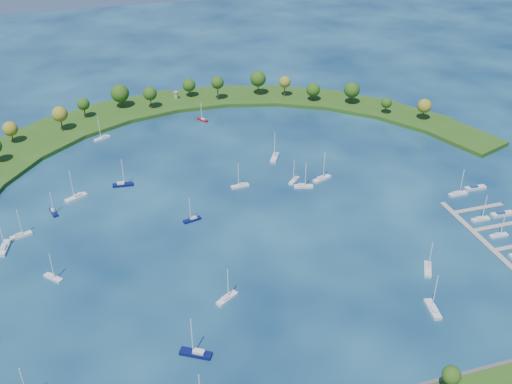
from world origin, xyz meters
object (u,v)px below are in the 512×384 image
object	(u,v)px
moored_boat_0	(123,184)
moored_boat_2	(240,185)
moored_boat_3	(76,197)
moored_boat_17	(21,235)
docked_boat_6	(499,235)
docked_boat_9	(502,214)
moored_boat_6	(294,180)
moored_boat_16	(4,247)
moored_boat_8	(303,186)
moored_boat_12	(102,138)
docked_boat_10	(458,193)
moored_boat_21	(53,277)
docked_boat_8	(481,218)
moored_boat_9	(227,298)
moored_boat_19	(275,157)
harbor_tower	(176,95)
docked_boat_11	(475,188)
moored_boat_1	(433,309)
moored_boat_15	(192,219)
moored_boat_14	(196,353)
moored_boat_18	(322,178)
moored_boat_5	(53,211)
moored_boat_4	(428,268)

from	to	relation	value
moored_boat_0	moored_boat_2	size ratio (longest dim) A/B	1.10
moored_boat_3	moored_boat_17	size ratio (longest dim) A/B	1.17
docked_boat_6	docked_boat_9	world-z (taller)	docked_boat_6
moored_boat_6	moored_boat_16	bearing A→B (deg)	-37.27
moored_boat_8	docked_boat_9	bearing A→B (deg)	-17.58
moored_boat_12	docked_boat_10	bearing A→B (deg)	118.63
moored_boat_0	moored_boat_12	distance (m)	49.53
moored_boat_21	docked_boat_8	xyz separation A→B (m)	(162.23, -11.86, 0.01)
moored_boat_21	moored_boat_9	bearing A→B (deg)	20.38
moored_boat_9	moored_boat_19	size ratio (longest dim) A/B	0.89
moored_boat_12	docked_boat_6	xyz separation A→B (m)	(137.25, -129.50, -0.04)
harbor_tower	docked_boat_8	size ratio (longest dim) A/B	0.38
moored_boat_21	docked_boat_11	size ratio (longest dim) A/B	1.17
moored_boat_16	moored_boat_17	world-z (taller)	moored_boat_16
moored_boat_6	moored_boat_1	bearing A→B (deg)	53.99
moored_boat_9	moored_boat_16	xyz separation A→B (m)	(-71.35, 50.69, 0.06)
harbor_tower	moored_boat_3	distance (m)	108.72
moored_boat_3	moored_boat_15	world-z (taller)	moored_boat_3
harbor_tower	moored_boat_9	size ratio (longest dim) A/B	0.34
docked_boat_6	moored_boat_16	bearing A→B (deg)	167.36
moored_boat_14	docked_boat_6	size ratio (longest dim) A/B	1.32
moored_boat_1	moored_boat_18	distance (m)	88.44
moored_boat_17	moored_boat_18	bearing A→B (deg)	-15.20
moored_boat_5	moored_boat_17	bearing A→B (deg)	-55.75
moored_boat_5	docked_boat_6	xyz separation A→B (m)	(161.49, -66.42, 0.01)
moored_boat_1	docked_boat_8	distance (m)	61.18
moored_boat_21	docked_boat_9	size ratio (longest dim) A/B	1.15
docked_boat_9	docked_boat_11	xyz separation A→B (m)	(1.90, 20.93, -0.01)
docked_boat_9	moored_boat_1	bearing A→B (deg)	-141.22
moored_boat_6	docked_boat_10	distance (m)	69.65
moored_boat_1	moored_boat_16	distance (m)	152.97
moored_boat_4	moored_boat_14	distance (m)	87.36
moored_boat_2	moored_boat_18	world-z (taller)	moored_boat_18
moored_boat_2	docked_boat_10	distance (m)	92.58
docked_boat_8	docked_boat_11	distance (m)	24.81
moored_boat_12	moored_boat_18	world-z (taller)	moored_boat_18
moored_boat_8	docked_boat_10	xyz separation A→B (m)	(60.32, -25.05, -0.00)
docked_boat_6	docked_boat_11	xyz separation A→B (m)	(12.33, 33.11, -0.17)
moored_boat_6	moored_boat_8	distance (m)	6.37
moored_boat_17	moored_boat_5	bearing A→B (deg)	29.76
moored_boat_0	moored_boat_6	distance (m)	74.77
moored_boat_5	moored_boat_6	xyz separation A→B (m)	(101.54, -4.42, 0.01)
moored_boat_2	moored_boat_5	xyz separation A→B (m)	(-77.52, 2.14, -0.04)
moored_boat_0	moored_boat_21	xyz separation A→B (m)	(-29.78, -56.76, -0.05)
moored_boat_17	moored_boat_12	bearing A→B (deg)	46.39
harbor_tower	docked_boat_9	size ratio (longest dim) A/B	0.45
moored_boat_0	docked_boat_11	world-z (taller)	moored_boat_0
moored_boat_3	moored_boat_21	size ratio (longest dim) A/B	1.25
moored_boat_6	moored_boat_8	size ratio (longest dim) A/B	0.89
moored_boat_0	moored_boat_12	world-z (taller)	moored_boat_0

